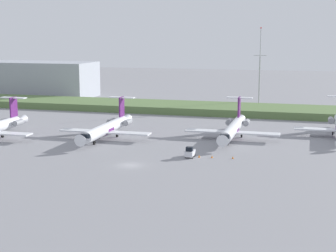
{
  "coord_description": "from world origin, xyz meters",
  "views": [
    {
      "loc": [
        33.17,
        -92.76,
        25.21
      ],
      "look_at": [
        0.0,
        27.95,
        3.0
      ],
      "focal_mm": 55.56,
      "sensor_mm": 36.0,
      "label": 1
    }
  ],
  "objects": [
    {
      "name": "ground_plane",
      "position": [
        0.0,
        30.0,
        0.0
      ],
      "size": [
        500.0,
        500.0,
        0.0
      ],
      "primitive_type": "plane",
      "color": "gray"
    },
    {
      "name": "grass_berm",
      "position": [
        0.0,
        73.28,
        1.14
      ],
      "size": [
        320.0,
        20.0,
        2.28
      ],
      "primitive_type": "cube",
      "color": "#597542",
      "rests_on": "ground"
    },
    {
      "name": "regional_jet_third",
      "position": [
        -14.38,
        23.89,
        2.54
      ],
      "size": [
        22.81,
        31.0,
        9.0
      ],
      "color": "silver",
      "rests_on": "ground"
    },
    {
      "name": "regional_jet_fourth",
      "position": [
        15.46,
        31.61,
        2.54
      ],
      "size": [
        22.81,
        31.0,
        9.0
      ],
      "color": "silver",
      "rests_on": "ground"
    },
    {
      "name": "antenna_mast",
      "position": [
        16.13,
        88.43,
        11.35
      ],
      "size": [
        4.4,
        0.5,
        27.51
      ],
      "color": "#B2B2B7",
      "rests_on": "ground"
    },
    {
      "name": "distant_hangar",
      "position": [
        -84.1,
        97.57,
        7.04
      ],
      "size": [
        65.94,
        20.03,
        14.08
      ],
      "primitive_type": "cube",
      "color": "#9EA3AD",
      "rests_on": "ground"
    },
    {
      "name": "baggage_tug",
      "position": [
        9.73,
        9.66,
        1.0
      ],
      "size": [
        1.72,
        3.2,
        2.3
      ],
      "color": "silver",
      "rests_on": "ground"
    },
    {
      "name": "safety_cone_front_marker",
      "position": [
        11.63,
        10.01,
        0.28
      ],
      "size": [
        0.44,
        0.44,
        0.55
      ],
      "primitive_type": "cone",
      "color": "orange",
      "rests_on": "ground"
    },
    {
      "name": "safety_cone_mid_marker",
      "position": [
        14.27,
        10.29,
        0.28
      ],
      "size": [
        0.44,
        0.44,
        0.55
      ],
      "primitive_type": "cone",
      "color": "orange",
      "rests_on": "ground"
    },
    {
      "name": "safety_cone_rear_marker",
      "position": [
        18.55,
        10.7,
        0.28
      ],
      "size": [
        0.44,
        0.44,
        0.55
      ],
      "primitive_type": "cone",
      "color": "orange",
      "rests_on": "ground"
    }
  ]
}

